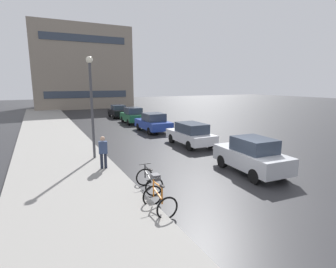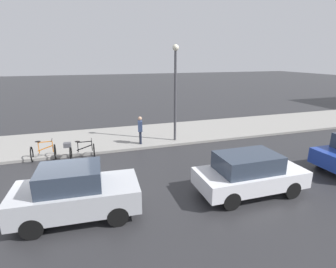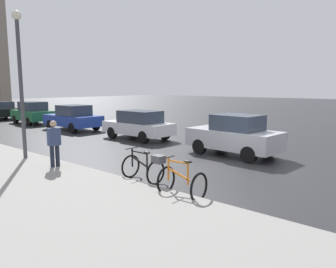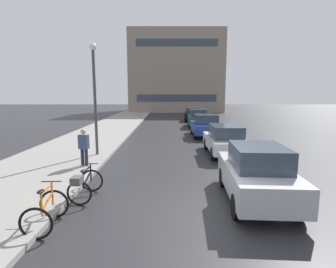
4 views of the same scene
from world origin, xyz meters
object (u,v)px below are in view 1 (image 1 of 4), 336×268
object	(u,v)px
car_white	(191,134)
car_blue	(153,123)
pedestrian	(103,152)
bicycle_nearest	(159,201)
car_black	(118,111)
car_silver	(252,156)
bicycle_second	(150,180)
car_green	(133,115)
streetlamp	(91,98)

from	to	relation	value
car_white	car_blue	size ratio (longest dim) A/B	0.97
car_blue	pedestrian	bearing A→B (deg)	-126.49
bicycle_nearest	car_black	xyz separation A→B (m)	(5.76, 24.66, 0.36)
car_silver	car_blue	world-z (taller)	car_silver
bicycle_second	car_white	world-z (taller)	car_white
car_black	car_blue	bearing A→B (deg)	-90.20
car_blue	pedestrian	xyz separation A→B (m)	(-6.38, -8.62, 0.16)
car_green	pedestrian	world-z (taller)	pedestrian
car_blue	streetlamp	world-z (taller)	streetlamp
car_white	pedestrian	distance (m)	7.08
car_silver	car_blue	xyz separation A→B (m)	(0.19, 12.02, -0.04)
car_blue	car_white	bearing A→B (deg)	-88.23
car_silver	car_green	distance (m)	17.55
car_black	pedestrian	bearing A→B (deg)	-108.07
bicycle_nearest	car_blue	distance (m)	14.77
car_blue	car_green	world-z (taller)	car_green
bicycle_second	streetlamp	world-z (taller)	streetlamp
car_blue	car_green	size ratio (longest dim) A/B	1.05
car_green	car_black	xyz separation A→B (m)	(-0.01, 5.52, -0.07)
car_green	bicycle_nearest	bearing A→B (deg)	-106.78
car_white	bicycle_nearest	bearing A→B (deg)	-127.66
pedestrian	bicycle_nearest	bearing A→B (deg)	-82.57
pedestrian	car_black	bearing A→B (deg)	71.93
bicycle_nearest	car_green	xyz separation A→B (m)	(5.77, 19.14, 0.43)
car_white	car_black	bearing A→B (deg)	90.49
bicycle_second	car_black	size ratio (longest dim) A/B	0.38
car_green	streetlamp	distance (m)	13.91
car_white	pedestrian	xyz separation A→B (m)	(-6.56, -2.66, 0.17)
bicycle_nearest	streetlamp	bearing A→B (deg)	95.45
bicycle_second	car_blue	size ratio (longest dim) A/B	0.35
bicycle_second	car_green	bearing A→B (deg)	72.87
car_white	car_green	bearing A→B (deg)	90.67
car_white	car_black	world-z (taller)	car_white
car_white	pedestrian	bearing A→B (deg)	-157.94
car_silver	car_green	size ratio (longest dim) A/B	1.00
car_blue	streetlamp	xyz separation A→B (m)	(-6.40, -6.53, 2.62)
car_silver	streetlamp	world-z (taller)	streetlamp
car_white	bicycle_second	bearing A→B (deg)	-132.69
car_blue	pedestrian	distance (m)	10.72
car_white	streetlamp	bearing A→B (deg)	-175.08
car_green	car_silver	bearing A→B (deg)	-90.77
bicycle_nearest	streetlamp	size ratio (longest dim) A/B	0.20
bicycle_nearest	bicycle_second	world-z (taller)	bicycle_nearest
streetlamp	bicycle_nearest	bearing A→B (deg)	-84.55
bicycle_nearest	bicycle_second	bearing A→B (deg)	76.91
car_silver	pedestrian	size ratio (longest dim) A/B	2.28
bicycle_nearest	car_blue	xyz separation A→B (m)	(5.72, 13.61, 0.39)
bicycle_nearest	streetlamp	xyz separation A→B (m)	(-0.68, 7.09, 3.01)
car_silver	car_white	xyz separation A→B (m)	(0.37, 6.06, -0.05)
car_black	car_silver	bearing A→B (deg)	-90.56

